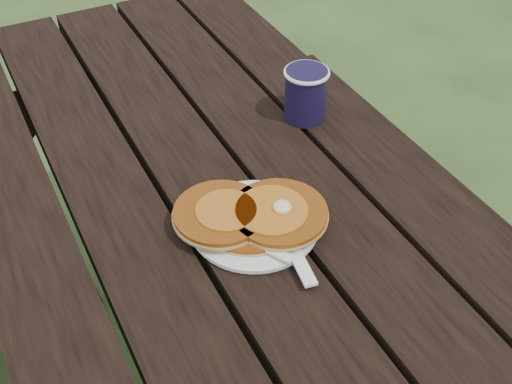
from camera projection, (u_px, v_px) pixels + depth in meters
name	position (u px, v px, depth m)	size (l,w,h in m)	color
picnic_table	(249.00, 380.00, 1.24)	(1.36, 1.80, 0.75)	black
plate	(254.00, 225.00, 1.01)	(0.20, 0.20, 0.01)	white
pancake_stack	(252.00, 215.00, 1.00)	(0.23, 0.19, 0.04)	#8C460F
knife	(289.00, 242.00, 0.97)	(0.02, 0.18, 0.01)	white
fork	(261.00, 245.00, 0.96)	(0.03, 0.16, 0.01)	white
coffee_cup	(306.00, 91.00, 1.20)	(0.09, 0.09, 0.10)	black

